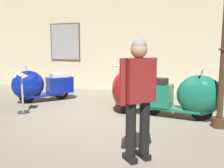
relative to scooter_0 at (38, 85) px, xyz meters
name	(u,v)px	position (x,y,z in m)	size (l,w,h in m)	color
ground_plane	(97,119)	(2.20, -1.04, -0.47)	(60.00, 60.00, 0.00)	gray
showroom_back_wall	(141,39)	(2.33, 2.53, 1.32)	(18.00, 0.63, 3.57)	beige
scooter_0	(38,85)	(0.00, 0.00, 0.00)	(1.45, 1.60, 1.03)	black
scooter_1	(125,89)	(2.50, 0.01, 0.04)	(0.95, 1.89, 1.11)	black
scooter_2	(185,96)	(3.96, -0.39, 0.03)	(1.86, 0.75, 1.10)	black
lamppost	(224,53)	(4.62, -0.77, 0.95)	(0.28, 0.28, 2.80)	#472D19
visitor_0	(138,92)	(3.45, -2.65, 0.48)	(0.43, 0.43, 1.65)	black
info_stanchion	(23,96)	(0.35, -1.11, -0.07)	(0.33, 0.38, 0.96)	#333338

